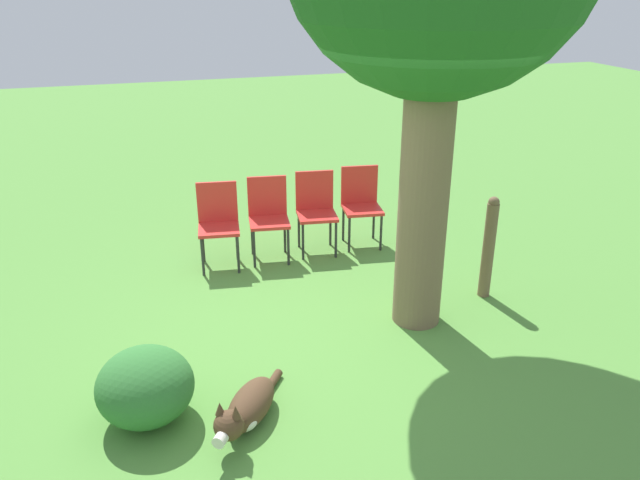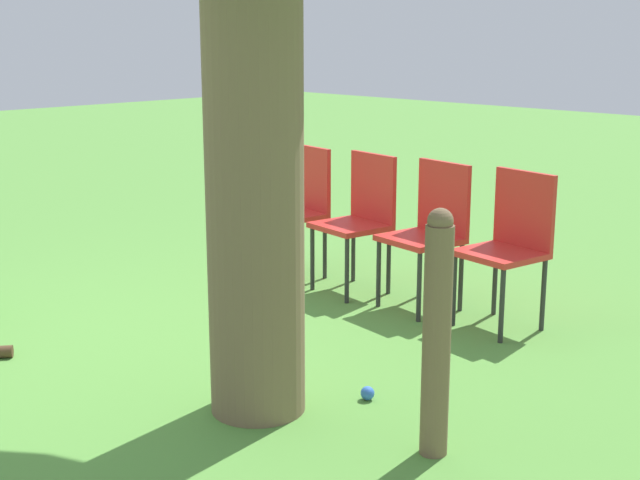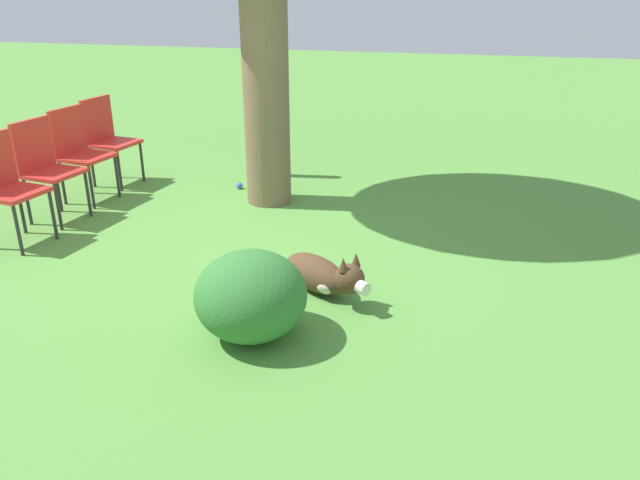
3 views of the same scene
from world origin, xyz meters
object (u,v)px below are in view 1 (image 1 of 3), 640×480
Objects in this scene: red_chair_2 at (316,206)px; tennis_ball at (423,290)px; fence_post at (489,247)px; red_chair_3 at (361,200)px; dog at (246,409)px; red_chair_1 at (268,213)px; red_chair_0 at (218,219)px.

tennis_ball is at bearing 35.66° from red_chair_2.
fence_post is 1.14× the size of red_chair_3.
dog is 2.99m from fence_post.
red_chair_2 reaches higher than tennis_ball.
red_chair_2 reaches higher than dog.
red_chair_1 is 1.00× the size of red_chair_2.
red_chair_3 is (-2.89, 1.96, 0.40)m from dog.
red_chair_1 and red_chair_3 have the same top height.
red_chair_0 is 1.00× the size of red_chair_1.
red_chair_0 is at bearing -149.81° from dog.
red_chair_0 reaches higher than tennis_ball.
dog reaches higher than tennis_ball.
red_chair_0 is 1.00× the size of red_chair_3.
dog is at bearing -8.18° from red_chair_1.
red_chair_1 is at bearing -78.26° from red_chair_2.
dog is 3.52m from red_chair_3.
fence_post is at bearing 150.16° from dog.
dog is at bearing -55.39° from tennis_ball.
fence_post is 1.14× the size of red_chair_2.
red_chair_2 is at bearing -141.05° from fence_post.
red_chair_0 is at bearing -78.26° from red_chair_2.
fence_post reaches higher than red_chair_1.
tennis_ball is at bearing 159.87° from dog.
red_chair_2 is at bearing -170.69° from dog.
red_chair_2 is 1.65m from tennis_ball.
dog is 0.87× the size of fence_post.
red_chair_1 reaches higher than tennis_ball.
fence_post is 1.80m from red_chair_3.
red_chair_3 reaches higher than tennis_ball.
red_chair_0 is 0.57m from red_chair_1.
red_chair_2 is (-1.61, -1.30, 0.00)m from fence_post.
red_chair_1 is at bearing -160.93° from dog.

